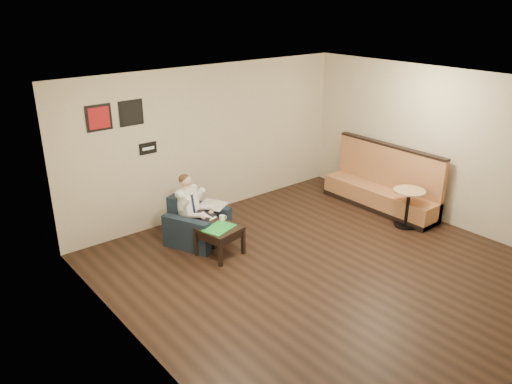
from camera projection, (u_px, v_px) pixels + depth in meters
ground at (323, 269)px, 7.71m from camera, size 6.00×6.00×0.00m
wall_back at (211, 141)px, 9.35m from camera, size 6.00×0.02×2.80m
wall_left at (138, 246)px, 5.43m from camera, size 0.02×6.00×2.80m
wall_right at (443, 147)px, 8.95m from camera, size 0.02×6.00×2.80m
ceiling at (334, 87)px, 6.67m from camera, size 6.00×6.00×0.02m
seating_sign at (148, 148)px, 8.54m from camera, size 0.32×0.02×0.20m
art_print_left at (99, 118)px, 7.83m from camera, size 0.42×0.03×0.42m
art_print_right at (131, 113)px, 8.15m from camera, size 0.42×0.03×0.42m
armchair at (198, 219)px, 8.43m from camera, size 1.13×1.13×0.83m
seated_man at (203, 212)px, 8.33m from camera, size 0.82×0.96×1.13m
lap_papers at (207, 216)px, 8.31m from camera, size 0.29×0.33×0.01m
newspaper at (213, 205)px, 8.63m from camera, size 0.52×0.56×0.01m
side_table at (220, 241)px, 8.05m from camera, size 0.70×0.70×0.49m
green_folder at (219, 228)px, 7.92m from camera, size 0.58×0.49×0.01m
coffee_mug at (222, 218)px, 8.16m from camera, size 0.10×0.10×0.10m
smartphone at (214, 223)px, 8.10m from camera, size 0.15×0.08×0.01m
banquette at (381, 178)px, 9.70m from camera, size 0.58×2.43×1.24m
cafe_table at (407, 208)px, 9.03m from camera, size 0.63×0.63×0.70m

